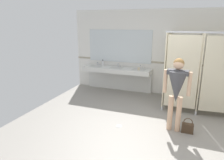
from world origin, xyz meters
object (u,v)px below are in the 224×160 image
at_px(paper_cup, 139,69).
at_px(handbag, 187,128).
at_px(soap_dispenser, 103,63).
at_px(person_standing, 177,86).

bearing_deg(paper_cup, handbag, -51.12).
height_order(handbag, soap_dispenser, soap_dispenser).
bearing_deg(soap_dispenser, person_standing, -40.04).
bearing_deg(handbag, paper_cup, 128.88).
height_order(handbag, paper_cup, paper_cup).
relative_size(soap_dispenser, paper_cup, 2.33).
distance_m(handbag, paper_cup, 2.64).
xyz_separation_m(person_standing, soap_dispenser, (-2.64, 2.22, -0.09)).
distance_m(person_standing, handbag, 0.95).
distance_m(handbag, soap_dispenser, 3.78).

